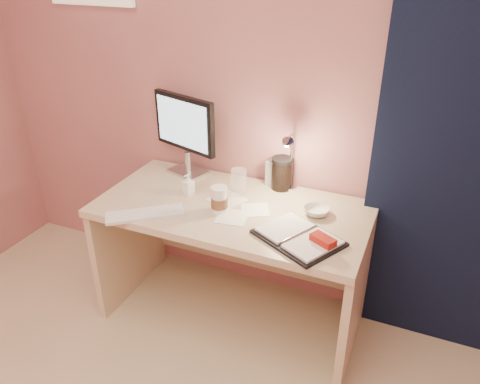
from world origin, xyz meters
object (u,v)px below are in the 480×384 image
at_px(bowl, 316,211).
at_px(lotion_bottle, 188,184).
at_px(coffee_cup, 219,200).
at_px(desk_lamp, 284,158).
at_px(clear_cup, 239,182).
at_px(monitor, 186,128).
at_px(keyboard, 145,214).
at_px(dark_jar, 282,175).
at_px(desk, 238,236).
at_px(planner, 300,237).
at_px(product_box, 276,174).

relative_size(bowl, lotion_bottle, 1.11).
bearing_deg(coffee_cup, desk_lamp, 51.37).
relative_size(coffee_cup, lotion_bottle, 1.19).
xyz_separation_m(clear_cup, desk_lamp, (0.22, 0.09, 0.15)).
distance_m(monitor, bowl, 0.88).
height_order(keyboard, bowl, bowl).
relative_size(keyboard, clear_cup, 2.64).
bearing_deg(coffee_cup, monitor, 137.10).
height_order(dark_jar, desk_lamp, desk_lamp).
bearing_deg(coffee_cup, desk, 76.18).
bearing_deg(clear_cup, monitor, 160.71).
bearing_deg(dark_jar, desk_lamp, -65.59).
height_order(keyboard, planner, planner).
height_order(monitor, product_box, monitor).
bearing_deg(bowl, keyboard, -156.27).
relative_size(planner, dark_jar, 2.83).
distance_m(keyboard, coffee_cup, 0.38).
xyz_separation_m(keyboard, dark_jar, (0.53, 0.55, 0.07)).
height_order(lotion_bottle, product_box, product_box).
bearing_deg(bowl, desk_lamp, 148.66).
bearing_deg(bowl, monitor, 167.72).
height_order(desk, clear_cup, clear_cup).
relative_size(monitor, bowl, 3.67).
relative_size(clear_cup, desk_lamp, 0.42).
bearing_deg(dark_jar, keyboard, -133.69).
height_order(desk, desk_lamp, desk_lamp).
distance_m(planner, lotion_bottle, 0.72).
height_order(monitor, desk_lamp, monitor).
bearing_deg(keyboard, monitor, 57.13).
bearing_deg(planner, desk, 178.07).
distance_m(planner, dark_jar, 0.52).
xyz_separation_m(planner, bowl, (0.01, 0.25, 0.01)).
bearing_deg(lotion_bottle, planner, -16.07).
relative_size(monitor, lotion_bottle, 4.08).
distance_m(planner, desk_lamp, 0.49).
relative_size(bowl, dark_jar, 0.79).
height_order(coffee_cup, clear_cup, clear_cup).
distance_m(lotion_bottle, desk_lamp, 0.53).
bearing_deg(bowl, desk, -178.33).
height_order(desk, bowl, bowl).
bearing_deg(desk, coffee_cup, -103.82).
bearing_deg(planner, coffee_cup, -163.36).
distance_m(clear_cup, bowl, 0.45).
bearing_deg(coffee_cup, product_box, 66.68).
xyz_separation_m(coffee_cup, bowl, (0.46, 0.16, -0.04)).
bearing_deg(product_box, desk_lamp, -30.14).
relative_size(planner, coffee_cup, 3.33).
bearing_deg(desk, planner, -29.85).
bearing_deg(monitor, desk, -8.11).
xyz_separation_m(desk, lotion_bottle, (-0.27, -0.04, 0.28)).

